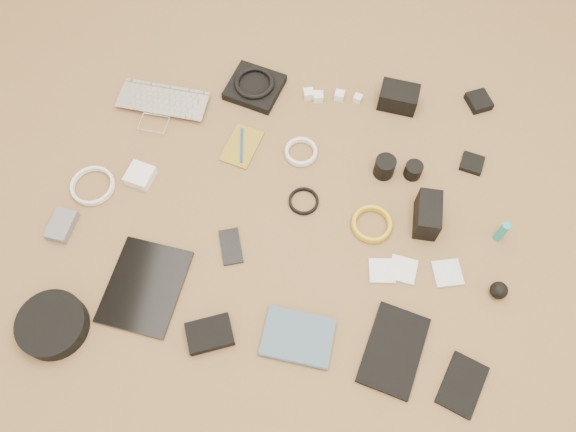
# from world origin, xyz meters

# --- Properties ---
(laptop) EXTENTS (0.32, 0.24, 0.02)m
(laptop) POSITION_xyz_m (-0.45, 0.32, 0.01)
(laptop) COLOR silver
(laptop) RESTS_ON ground
(headphone_pouch) EXTENTS (0.21, 0.20, 0.03)m
(headphone_pouch) POSITION_xyz_m (-0.15, 0.46, 0.02)
(headphone_pouch) COLOR black
(headphone_pouch) RESTS_ON ground
(headphones) EXTENTS (0.16, 0.16, 0.02)m
(headphones) POSITION_xyz_m (-0.15, 0.46, 0.04)
(headphones) COLOR black
(headphones) RESTS_ON headphone_pouch
(charger_a) EXTENTS (0.04, 0.04, 0.03)m
(charger_a) POSITION_xyz_m (0.04, 0.45, 0.02)
(charger_a) COLOR white
(charger_a) RESTS_ON ground
(charger_b) EXTENTS (0.04, 0.04, 0.03)m
(charger_b) POSITION_xyz_m (0.07, 0.45, 0.02)
(charger_b) COLOR white
(charger_b) RESTS_ON ground
(charger_c) EXTENTS (0.03, 0.03, 0.02)m
(charger_c) POSITION_xyz_m (0.21, 0.46, 0.01)
(charger_c) COLOR white
(charger_c) RESTS_ON ground
(charger_d) EXTENTS (0.04, 0.04, 0.03)m
(charger_d) POSITION_xyz_m (0.14, 0.46, 0.01)
(charger_d) COLOR white
(charger_d) RESTS_ON ground
(dslr_camera) EXTENTS (0.14, 0.10, 0.07)m
(dslr_camera) POSITION_xyz_m (0.34, 0.46, 0.04)
(dslr_camera) COLOR black
(dslr_camera) RESTS_ON ground
(lens_pouch) EXTENTS (0.10, 0.10, 0.03)m
(lens_pouch) POSITION_xyz_m (0.61, 0.49, 0.01)
(lens_pouch) COLOR black
(lens_pouch) RESTS_ON ground
(notebook_olive) EXTENTS (0.13, 0.17, 0.01)m
(notebook_olive) POSITION_xyz_m (-0.16, 0.22, 0.00)
(notebook_olive) COLOR olive
(notebook_olive) RESTS_ON ground
(pen_blue) EXTENTS (0.03, 0.13, 0.01)m
(pen_blue) POSITION_xyz_m (-0.16, 0.22, 0.01)
(pen_blue) COLOR #1437A8
(pen_blue) RESTS_ON notebook_olive
(cable_white_a) EXTENTS (0.14, 0.14, 0.01)m
(cable_white_a) POSITION_xyz_m (0.04, 0.22, 0.01)
(cable_white_a) COLOR white
(cable_white_a) RESTS_ON ground
(lens_a) EXTENTS (0.07, 0.07, 0.07)m
(lens_a) POSITION_xyz_m (0.31, 0.18, 0.04)
(lens_a) COLOR black
(lens_a) RESTS_ON ground
(lens_b) EXTENTS (0.07, 0.07, 0.05)m
(lens_b) POSITION_xyz_m (0.40, 0.19, 0.03)
(lens_b) COLOR black
(lens_b) RESTS_ON ground
(card_reader) EXTENTS (0.08, 0.08, 0.02)m
(card_reader) POSITION_xyz_m (0.59, 0.24, 0.01)
(card_reader) COLOR black
(card_reader) RESTS_ON ground
(power_brick) EXTENTS (0.10, 0.10, 0.03)m
(power_brick) POSITION_xyz_m (-0.46, 0.07, 0.02)
(power_brick) COLOR white
(power_brick) RESTS_ON ground
(cable_white_b) EXTENTS (0.18, 0.18, 0.01)m
(cable_white_b) POSITION_xyz_m (-0.60, 0.02, 0.01)
(cable_white_b) COLOR white
(cable_white_b) RESTS_ON ground
(cable_black) EXTENTS (0.12, 0.12, 0.01)m
(cable_black) POSITION_xyz_m (0.06, 0.04, 0.00)
(cable_black) COLOR black
(cable_black) RESTS_ON ground
(cable_yellow) EXTENTS (0.15, 0.15, 0.01)m
(cable_yellow) POSITION_xyz_m (0.28, -0.01, 0.01)
(cable_yellow) COLOR gold
(cable_yellow) RESTS_ON ground
(flash) EXTENTS (0.07, 0.13, 0.10)m
(flash) POSITION_xyz_m (0.44, 0.02, 0.05)
(flash) COLOR black
(flash) RESTS_ON ground
(lens_cleaner) EXTENTS (0.03, 0.03, 0.09)m
(lens_cleaner) POSITION_xyz_m (0.66, -0.01, 0.04)
(lens_cleaner) COLOR teal
(lens_cleaner) RESTS_ON ground
(battery_charger) EXTENTS (0.08, 0.11, 0.03)m
(battery_charger) POSITION_xyz_m (-0.66, -0.13, 0.01)
(battery_charger) COLOR slate
(battery_charger) RESTS_ON ground
(tablet) EXTENTS (0.24, 0.29, 0.01)m
(tablet) POSITION_xyz_m (-0.36, -0.29, 0.01)
(tablet) COLOR black
(tablet) RESTS_ON ground
(phone) EXTENTS (0.09, 0.13, 0.01)m
(phone) POSITION_xyz_m (-0.14, -0.13, 0.00)
(phone) COLOR black
(phone) RESTS_ON ground
(filter_case_left) EXTENTS (0.08, 0.08, 0.01)m
(filter_case_left) POSITION_xyz_m (0.32, -0.16, 0.01)
(filter_case_left) COLOR silver
(filter_case_left) RESTS_ON ground
(filter_case_mid) EXTENTS (0.09, 0.09, 0.01)m
(filter_case_mid) POSITION_xyz_m (0.38, -0.15, 0.01)
(filter_case_mid) COLOR silver
(filter_case_mid) RESTS_ON ground
(filter_case_right) EXTENTS (0.10, 0.10, 0.01)m
(filter_case_right) POSITION_xyz_m (0.51, -0.14, 0.01)
(filter_case_right) COLOR silver
(filter_case_right) RESTS_ON ground
(air_blower) EXTENTS (0.07, 0.07, 0.05)m
(air_blower) POSITION_xyz_m (0.65, -0.18, 0.03)
(air_blower) COLOR black
(air_blower) RESTS_ON ground
(headphone_case) EXTENTS (0.24, 0.24, 0.05)m
(headphone_case) POSITION_xyz_m (-0.58, -0.43, 0.03)
(headphone_case) COLOR black
(headphone_case) RESTS_ON ground
(drive_case) EXTENTS (0.15, 0.13, 0.03)m
(drive_case) POSITION_xyz_m (-0.15, -0.40, 0.02)
(drive_case) COLOR black
(drive_case) RESTS_ON ground
(paperback) EXTENTS (0.20, 0.16, 0.02)m
(paperback) POSITION_xyz_m (0.09, -0.45, 0.01)
(paperback) COLOR #3F576A
(paperback) RESTS_ON ground
(notebook_black_a) EXTENTS (0.20, 0.27, 0.02)m
(notebook_black_a) POSITION_xyz_m (0.36, -0.39, 0.01)
(notebook_black_a) COLOR black
(notebook_black_a) RESTS_ON ground
(notebook_black_b) EXTENTS (0.15, 0.18, 0.01)m
(notebook_black_b) POSITION_xyz_m (0.55, -0.46, 0.01)
(notebook_black_b) COLOR black
(notebook_black_b) RESTS_ON ground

